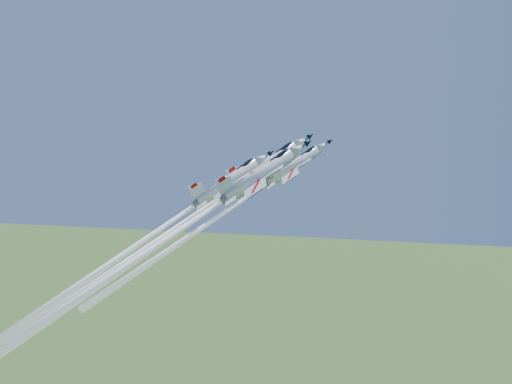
% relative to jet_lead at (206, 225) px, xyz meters
% --- Properties ---
extents(jet_lead, '(43.47, 15.77, 40.06)m').
position_rel_jet_lead_xyz_m(jet_lead, '(0.00, 0.00, 0.00)').
color(jet_lead, silver).
extents(jet_left, '(57.47, 21.15, 53.21)m').
position_rel_jet_lead_xyz_m(jet_left, '(-11.40, 3.47, -4.66)').
color(jet_left, silver).
extents(jet_right, '(52.41, 18.98, 48.28)m').
position_rel_jet_lead_xyz_m(jet_right, '(-7.59, -9.35, -2.89)').
color(jet_right, silver).
extents(jet_slot, '(52.00, 18.84, 47.91)m').
position_rel_jet_lead_xyz_m(jet_slot, '(-14.72, -1.83, -5.19)').
color(jet_slot, silver).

